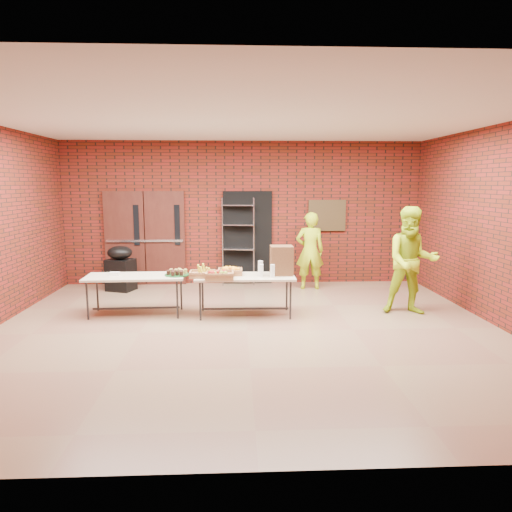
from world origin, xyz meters
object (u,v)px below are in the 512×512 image
Objects in this scene: wire_rack at (238,242)px; table_right at (245,279)px; coffee_dispenser at (282,260)px; covered_grill at (121,268)px; table_left at (135,279)px; volunteer_woman at (310,251)px; volunteer_man at (412,261)px.

table_right is at bearing -79.12° from wire_rack.
coffee_dispenser reaches higher than covered_grill.
coffee_dispenser reaches higher than table_right.
covered_grill is at bearing 109.32° from table_left.
wire_rack is 1.14× the size of table_right.
volunteer_woman is at bearing 66.94° from coffee_dispenser.
covered_grill is (-0.72, 1.85, -0.15)m from table_left.
coffee_dispenser is at bearing -10.66° from covered_grill.
table_left is 1.90m from table_right.
covered_grill is 4.07m from volunteer_woman.
volunteer_woman is (1.44, 1.96, 0.19)m from table_right.
table_right is 2.44m from volunteer_woman.
covered_grill is at bearing -161.16° from wire_rack.
volunteer_man is at bearing 128.16° from volunteer_woman.
table_right is 1.02× the size of volunteer_woman.
volunteer_woman is (0.80, 1.89, -0.12)m from coffee_dispenser.
covered_grill is 5.88m from volunteer_man.
volunteer_man is (5.50, -2.00, 0.46)m from covered_grill.
table_right is 1.77× the size of covered_grill.
wire_rack reaches higher than volunteer_man.
table_left is 0.91× the size of volunteer_man.
table_right is at bearing -5.60° from table_left.
covered_grill is at bearing 149.60° from coffee_dispenser.
wire_rack reaches higher than table_right.
volunteer_man is (2.99, -2.46, -0.04)m from wire_rack.
table_left is 1.00× the size of table_right.
table_left is at bearing 30.71° from volunteer_woman.
volunteer_woman is at bearing 19.44° from covered_grill.
volunteer_man reaches higher than table_left.
coffee_dispenser is 0.52× the size of covered_grill.
coffee_dispenser is (2.53, -0.05, 0.32)m from table_left.
volunteer_man reaches higher than coffee_dispenser.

